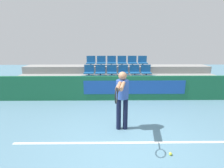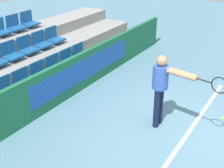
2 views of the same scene
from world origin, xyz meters
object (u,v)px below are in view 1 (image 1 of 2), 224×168
stadium_chair_17 (143,62)px  stadium_chair_12 (91,62)px  stadium_chair_2 (112,83)px  stadium_chair_11 (146,71)px  stadium_chair_1 (99,83)px  stadium_chair_10 (135,71)px  stadium_chair_8 (112,71)px  tennis_ball (170,154)px  stadium_chair_0 (87,83)px  stadium_chair_9 (123,71)px  stadium_chair_13 (101,62)px  stadium_chair_3 (125,83)px  stadium_chair_7 (100,71)px  stadium_chair_15 (122,62)px  stadium_chair_4 (138,83)px  stadium_chair_16 (132,62)px  tennis_player (122,95)px  stadium_chair_6 (89,71)px  stadium_chair_5 (150,83)px  stadium_chair_14 (112,62)px

stadium_chair_17 → stadium_chair_12: bearing=180.0°
stadium_chair_2 → stadium_chair_11: (1.73, 1.02, 0.37)m
stadium_chair_1 → stadium_chair_10: stadium_chair_10 is taller
stadium_chair_2 → stadium_chair_12: bearing=119.5°
stadium_chair_8 → tennis_ball: 5.62m
stadium_chair_0 → stadium_chair_9: (1.73, 1.02, 0.37)m
stadium_chair_17 → stadium_chair_1: bearing=-138.5°
stadium_chair_17 → stadium_chair_13: bearing=180.0°
stadium_chair_3 → stadium_chair_7: stadium_chair_7 is taller
stadium_chair_9 → stadium_chair_15: size_ratio=1.00×
stadium_chair_1 → stadium_chair_4: same height
stadium_chair_10 → stadium_chair_13: (-1.73, 1.02, 0.37)m
stadium_chair_15 → stadium_chair_16: 0.58m
stadium_chair_0 → stadium_chair_17: 3.61m
stadium_chair_10 → tennis_player: bearing=-102.3°
stadium_chair_12 → tennis_ball: 6.97m
stadium_chair_0 → stadium_chair_13: (0.58, 2.04, 0.73)m
stadium_chair_16 → tennis_ball: 6.57m
stadium_chair_7 → stadium_chair_17: bearing=23.9°
stadium_chair_10 → stadium_chair_11: (0.58, 0.00, 0.00)m
stadium_chair_2 → tennis_ball: (1.19, -4.40, -0.54)m
stadium_chair_6 → stadium_chair_11: size_ratio=1.00×
stadium_chair_13 → stadium_chair_5: bearing=-41.5°
stadium_chair_6 → stadium_chair_13: bearing=60.5°
stadium_chair_9 → tennis_player: size_ratio=0.32×
stadium_chair_7 → stadium_chair_12: (-0.58, 1.02, 0.37)m
stadium_chair_8 → tennis_player: size_ratio=0.32×
stadium_chair_10 → stadium_chair_11: size_ratio=1.00×
stadium_chair_14 → stadium_chair_15: (0.58, 0.00, 0.00)m
stadium_chair_1 → stadium_chair_15: 2.45m
stadium_chair_12 → stadium_chair_17: bearing=0.0°
stadium_chair_15 → stadium_chair_9: bearing=-90.0°
stadium_chair_6 → stadium_chair_16: (2.31, 1.02, 0.37)m
stadium_chair_0 → stadium_chair_3: bearing=0.0°
stadium_chair_7 → stadium_chair_10: 1.73m
stadium_chair_9 → stadium_chair_16: stadium_chair_16 is taller
stadium_chair_4 → stadium_chair_17: (0.58, 2.04, 0.73)m
stadium_chair_2 → stadium_chair_7: size_ratio=1.00×
stadium_chair_8 → stadium_chair_9: (0.58, 0.00, 0.00)m
stadium_chair_1 → stadium_chair_4: 1.73m
stadium_chair_13 → tennis_ball: size_ratio=7.85×
tennis_player → stadium_chair_7: bearing=110.0°
stadium_chair_2 → stadium_chair_14: bearing=90.0°
stadium_chair_12 → stadium_chair_9: bearing=-30.5°
stadium_chair_1 → tennis_ball: size_ratio=7.85×
stadium_chair_14 → stadium_chair_8: bearing=-90.0°
stadium_chair_10 → stadium_chair_11: 0.58m
stadium_chair_6 → stadium_chair_8: size_ratio=1.00×
stadium_chair_7 → stadium_chair_13: bearing=90.0°
stadium_chair_2 → tennis_ball: stadium_chair_2 is taller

